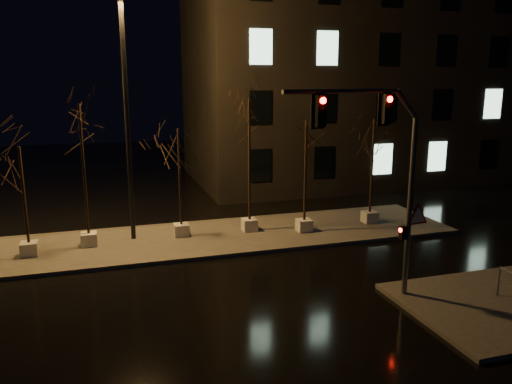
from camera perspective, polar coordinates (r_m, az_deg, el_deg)
name	(u,v)px	position (r m, az deg, el deg)	size (l,w,h in m)	color
ground	(256,291)	(17.26, -0.03, -11.21)	(90.00, 90.00, 0.00)	black
median	(217,237)	(22.68, -4.53, -5.15)	(22.00, 5.00, 0.15)	#474440
building	(367,73)	(38.00, 12.55, 13.09)	(25.00, 12.00, 15.00)	black
tree_0	(21,171)	(21.23, -25.24, 2.14)	(1.80, 1.80, 4.49)	silver
tree_1	(81,136)	(21.44, -19.35, 6.01)	(1.80, 1.80, 6.09)	silver
tree_2	(179,153)	(21.96, -8.81, 4.41)	(1.80, 1.80, 4.94)	silver
tree_3	(249,129)	(22.41, -0.78, 7.17)	(1.80, 1.80, 6.20)	silver
tree_4	(306,145)	(22.51, 5.72, 5.32)	(1.80, 1.80, 5.27)	silver
tree_5	(373,143)	(24.50, 13.26, 5.50)	(1.80, 1.80, 5.19)	silver
traffic_signal_mast	(386,165)	(15.51, 14.59, 2.98)	(5.37, 0.82, 6.60)	#585A60
streetlight_main	(126,102)	(21.82, -14.63, 9.97)	(2.59, 0.45, 10.35)	black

